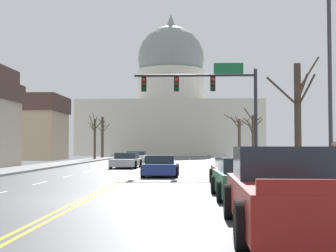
{
  "coord_description": "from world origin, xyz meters",
  "views": [
    {
      "loc": [
        3.23,
        -15.14,
        1.66
      ],
      "look_at": [
        1.32,
        33.01,
        3.69
      ],
      "focal_mm": 52.5,
      "sensor_mm": 36.0,
      "label": 1
    }
  ],
  "objects_px": {
    "sedan_near_01": "(234,172)",
    "sedan_oncoming_00": "(126,161)",
    "signal_gantry": "(212,93)",
    "pickup_truck_near_03": "(287,193)",
    "pedestrian_00": "(335,163)",
    "sedan_near_02": "(244,179)",
    "sedan_near_00": "(161,166)",
    "sedan_oncoming_01": "(136,158)",
    "street_lamp_right": "(321,62)"
  },
  "relations": [
    {
      "from": "sedan_near_01",
      "to": "sedan_oncoming_00",
      "type": "xyz_separation_m",
      "value": [
        -6.83,
        16.58,
        -0.01
      ]
    },
    {
      "from": "signal_gantry",
      "to": "pickup_truck_near_03",
      "type": "distance_m",
      "value": 22.11
    },
    {
      "from": "signal_gantry",
      "to": "sedan_oncoming_00",
      "type": "xyz_separation_m",
      "value": [
        -6.36,
        6.84,
        -4.57
      ]
    },
    {
      "from": "pickup_truck_near_03",
      "to": "pedestrian_00",
      "type": "height_order",
      "value": "pedestrian_00"
    },
    {
      "from": "pickup_truck_near_03",
      "to": "sedan_near_01",
      "type": "bearing_deg",
      "value": 89.62
    },
    {
      "from": "sedan_near_02",
      "to": "sedan_oncoming_00",
      "type": "relative_size",
      "value": 0.95
    },
    {
      "from": "sedan_near_00",
      "to": "pedestrian_00",
      "type": "xyz_separation_m",
      "value": [
        6.55,
        -10.57,
        0.54
      ]
    },
    {
      "from": "sedan_near_02",
      "to": "sedan_oncoming_00",
      "type": "bearing_deg",
      "value": 106.49
    },
    {
      "from": "sedan_oncoming_01",
      "to": "signal_gantry",
      "type": "bearing_deg",
      "value": -66.65
    },
    {
      "from": "signal_gantry",
      "to": "sedan_near_01",
      "type": "height_order",
      "value": "signal_gantry"
    },
    {
      "from": "sedan_near_02",
      "to": "sedan_oncoming_01",
      "type": "distance_m",
      "value": 31.06
    },
    {
      "from": "sedan_oncoming_00",
      "to": "sedan_near_02",
      "type": "bearing_deg",
      "value": -73.51
    },
    {
      "from": "sedan_near_01",
      "to": "pickup_truck_near_03",
      "type": "relative_size",
      "value": 0.73
    },
    {
      "from": "signal_gantry",
      "to": "sedan_near_02",
      "type": "xyz_separation_m",
      "value": [
        0.25,
        -15.48,
        -4.51
      ]
    },
    {
      "from": "pickup_truck_near_03",
      "to": "signal_gantry",
      "type": "bearing_deg",
      "value": 91.05
    },
    {
      "from": "sedan_near_02",
      "to": "street_lamp_right",
      "type": "bearing_deg",
      "value": 23.21
    },
    {
      "from": "sedan_near_01",
      "to": "sedan_oncoming_00",
      "type": "height_order",
      "value": "sedan_near_01"
    },
    {
      "from": "sedan_near_02",
      "to": "sedan_oncoming_00",
      "type": "xyz_separation_m",
      "value": [
        -6.61,
        22.32,
        -0.06
      ]
    },
    {
      "from": "street_lamp_right",
      "to": "sedan_oncoming_01",
      "type": "bearing_deg",
      "value": 108.08
    },
    {
      "from": "signal_gantry",
      "to": "sedan_oncoming_01",
      "type": "distance_m",
      "value": 16.81
    },
    {
      "from": "sedan_near_01",
      "to": "pedestrian_00",
      "type": "xyz_separation_m",
      "value": [
        3.01,
        -4.69,
        0.53
      ]
    },
    {
      "from": "pedestrian_00",
      "to": "signal_gantry",
      "type": "bearing_deg",
      "value": 103.58
    },
    {
      "from": "street_lamp_right",
      "to": "sedan_near_02",
      "type": "bearing_deg",
      "value": -156.79
    },
    {
      "from": "pickup_truck_near_03",
      "to": "sedan_oncoming_01",
      "type": "relative_size",
      "value": 1.35
    },
    {
      "from": "pickup_truck_near_03",
      "to": "pedestrian_00",
      "type": "bearing_deg",
      "value": 66.91
    },
    {
      "from": "signal_gantry",
      "to": "sedan_near_02",
      "type": "height_order",
      "value": "signal_gantry"
    },
    {
      "from": "sedan_oncoming_00",
      "to": "pickup_truck_near_03",
      "type": "bearing_deg",
      "value": -76.67
    },
    {
      "from": "sedan_oncoming_01",
      "to": "street_lamp_right",
      "type": "bearing_deg",
      "value": -71.92
    },
    {
      "from": "sedan_near_02",
      "to": "sedan_oncoming_01",
      "type": "bearing_deg",
      "value": 102.38
    },
    {
      "from": "pickup_truck_near_03",
      "to": "sedan_oncoming_00",
      "type": "bearing_deg",
      "value": 103.33
    },
    {
      "from": "sedan_near_00",
      "to": "sedan_oncoming_00",
      "type": "relative_size",
      "value": 0.94
    },
    {
      "from": "sedan_near_01",
      "to": "street_lamp_right",
      "type": "bearing_deg",
      "value": -59.94
    },
    {
      "from": "pickup_truck_near_03",
      "to": "sedan_oncoming_00",
      "type": "xyz_separation_m",
      "value": [
        -6.76,
        28.51,
        -0.18
      ]
    },
    {
      "from": "sedan_near_02",
      "to": "pedestrian_00",
      "type": "height_order",
      "value": "pedestrian_00"
    },
    {
      "from": "street_lamp_right",
      "to": "sedan_near_00",
      "type": "xyz_separation_m",
      "value": [
        -6.17,
        10.41,
        -4.06
      ]
    },
    {
      "from": "street_lamp_right",
      "to": "sedan_near_01",
      "type": "relative_size",
      "value": 1.77
    },
    {
      "from": "sedan_near_01",
      "to": "sedan_oncoming_01",
      "type": "height_order",
      "value": "sedan_oncoming_01"
    },
    {
      "from": "sedan_near_01",
      "to": "pickup_truck_near_03",
      "type": "bearing_deg",
      "value": -90.38
    },
    {
      "from": "pickup_truck_near_03",
      "to": "sedan_oncoming_01",
      "type": "height_order",
      "value": "pickup_truck_near_03"
    },
    {
      "from": "street_lamp_right",
      "to": "sedan_near_01",
      "type": "xyz_separation_m",
      "value": [
        -2.62,
        4.53,
        -4.05
      ]
    },
    {
      "from": "street_lamp_right",
      "to": "sedan_near_00",
      "type": "bearing_deg",
      "value": 120.64
    },
    {
      "from": "pickup_truck_near_03",
      "to": "sedan_oncoming_01",
      "type": "distance_m",
      "value": 37.16
    },
    {
      "from": "sedan_oncoming_01",
      "to": "sedan_near_01",
      "type": "bearing_deg",
      "value": -74.35
    },
    {
      "from": "pickup_truck_near_03",
      "to": "pedestrian_00",
      "type": "distance_m",
      "value": 7.88
    },
    {
      "from": "sedan_oncoming_00",
      "to": "pedestrian_00",
      "type": "xyz_separation_m",
      "value": [
        9.84,
        -21.27,
        0.53
      ]
    },
    {
      "from": "sedan_near_01",
      "to": "sedan_near_02",
      "type": "xyz_separation_m",
      "value": [
        -0.23,
        -5.75,
        0.05
      ]
    },
    {
      "from": "signal_gantry",
      "to": "street_lamp_right",
      "type": "distance_m",
      "value": 14.61
    },
    {
      "from": "street_lamp_right",
      "to": "sedan_near_01",
      "type": "bearing_deg",
      "value": 120.06
    },
    {
      "from": "signal_gantry",
      "to": "sedan_oncoming_01",
      "type": "xyz_separation_m",
      "value": [
        -6.41,
        14.86,
        -4.54
      ]
    },
    {
      "from": "signal_gantry",
      "to": "street_lamp_right",
      "type": "xyz_separation_m",
      "value": [
        3.1,
        -14.26,
        -0.51
      ]
    }
  ]
}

